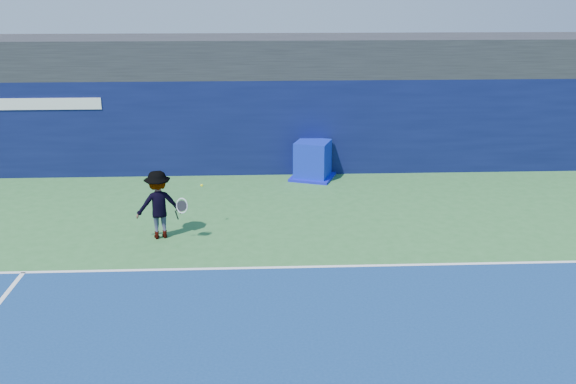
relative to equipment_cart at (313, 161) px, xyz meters
name	(u,v)px	position (x,y,z in m)	size (l,w,h in m)	color
ground	(259,342)	(-1.71, -9.60, -0.54)	(80.00, 80.00, 0.00)	#316E34
baseline	(258,268)	(-1.71, -6.60, -0.53)	(24.00, 0.10, 0.01)	white
stadium_band	(256,56)	(-1.71, 1.90, 3.06)	(36.00, 3.00, 1.20)	black
back_wall_assembly	(257,126)	(-1.72, 0.90, 0.96)	(36.00, 1.03, 3.00)	#0B113D
equipment_cart	(313,161)	(0.00, 0.00, 0.00)	(1.58, 1.58, 1.19)	#0C1EAE
tennis_player	(159,205)	(-4.08, -4.71, 0.29)	(1.34, 0.88, 1.67)	silver
tennis_ball	(202,185)	(-3.09, -4.10, 0.57)	(0.07, 0.07, 0.07)	yellow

